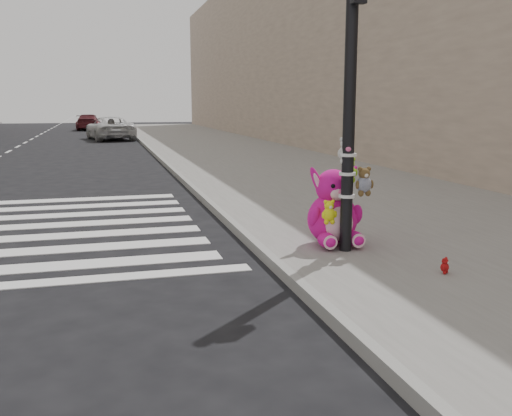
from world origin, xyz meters
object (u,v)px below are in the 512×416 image
object	(u,v)px
pink_bunny	(334,212)
red_teddy	(445,266)
signal_pole	(350,123)
car_white_near	(110,128)

from	to	relation	value
pink_bunny	red_teddy	size ratio (longest dim) A/B	5.77
pink_bunny	red_teddy	xyz separation A→B (m)	(0.71, -1.67, -0.36)
signal_pole	pink_bunny	world-z (taller)	signal_pole
signal_pole	car_white_near	xyz separation A→B (m)	(-2.62, 27.49, -1.18)
pink_bunny	signal_pole	bearing A→B (deg)	-82.02
signal_pole	red_teddy	bearing A→B (deg)	-63.00
red_teddy	car_white_near	distance (m)	28.99
signal_pole	pink_bunny	xyz separation A→B (m)	(-0.05, 0.36, -1.25)
signal_pole	car_white_near	world-z (taller)	signal_pole
red_teddy	pink_bunny	bearing A→B (deg)	78.71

